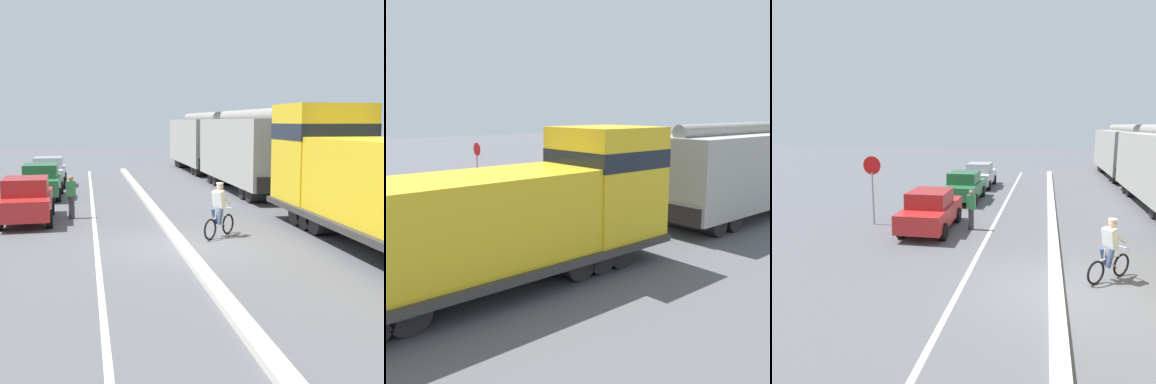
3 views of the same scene
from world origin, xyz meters
The scene contains 11 objects.
ground_plane centered at (0.00, 0.00, 0.00)m, with size 120.00×120.00×0.00m, color #56565B.
median_curb centered at (0.00, 6.00, 0.08)m, with size 0.36×36.00×0.16m, color beige.
lane_stripe centered at (-2.40, 6.00, 0.00)m, with size 0.14×36.00×0.01m, color silver.
locomotive centered at (5.58, -0.84, 1.80)m, with size 3.10×11.61×4.20m.
hopper_car_lead centered at (5.58, 11.31, 2.08)m, with size 2.90×10.60×4.18m.
hopper_car_middle centered at (5.58, 22.91, 2.08)m, with size 2.90×10.60×4.18m.
parked_car_red centered at (-4.75, 4.76, 0.82)m, with size 1.94×4.25×1.62m.
parked_car_green centered at (-4.69, 10.77, 0.82)m, with size 1.84×4.20×1.62m.
parked_car_silver centered at (-4.68, 15.65, 0.82)m, with size 1.84×4.20×1.62m.
cyclist centered at (1.39, 0.99, 0.82)m, with size 1.27×1.23×1.71m.
pedestrian_by_cars centered at (-3.20, 5.12, 0.85)m, with size 0.34×0.22×1.62m.
Camera 1 is at (-2.65, -14.92, 3.62)m, focal length 50.00 mm.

